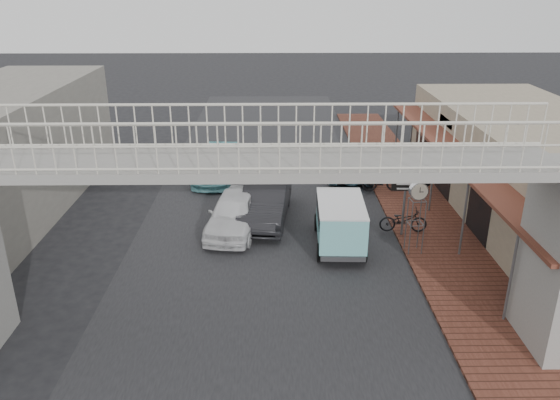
{
  "coord_description": "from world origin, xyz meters",
  "views": [
    {
      "loc": [
        0.29,
        -16.15,
        9.12
      ],
      "look_at": [
        0.55,
        2.01,
        1.8
      ],
      "focal_mm": 35.0,
      "sensor_mm": 36.0,
      "label": 1
    }
  ],
  "objects_px": {
    "angkot_van": "(340,217)",
    "motorcycle_near": "(403,220)",
    "motorcycle_far": "(382,180)",
    "angkot_curb": "(351,162)",
    "white_hatchback": "(234,212)",
    "angkot_far": "(217,166)",
    "street_clock": "(418,194)",
    "dark_sedan": "(266,201)",
    "arrow_sign": "(424,182)"
  },
  "relations": [
    {
      "from": "angkot_far",
      "to": "street_clock",
      "type": "bearing_deg",
      "value": -40.96
    },
    {
      "from": "angkot_curb",
      "to": "arrow_sign",
      "type": "distance_m",
      "value": 7.66
    },
    {
      "from": "street_clock",
      "to": "angkot_curb",
      "type": "bearing_deg",
      "value": 92.04
    },
    {
      "from": "street_clock",
      "to": "white_hatchback",
      "type": "bearing_deg",
      "value": 157.01
    },
    {
      "from": "angkot_curb",
      "to": "arrow_sign",
      "type": "xyz_separation_m",
      "value": [
        1.66,
        -7.3,
        1.63
      ]
    },
    {
      "from": "street_clock",
      "to": "arrow_sign",
      "type": "height_order",
      "value": "arrow_sign"
    },
    {
      "from": "angkot_van",
      "to": "motorcycle_near",
      "type": "height_order",
      "value": "angkot_van"
    },
    {
      "from": "dark_sedan",
      "to": "arrow_sign",
      "type": "bearing_deg",
      "value": -10.83
    },
    {
      "from": "white_hatchback",
      "to": "street_clock",
      "type": "distance_m",
      "value": 7.01
    },
    {
      "from": "angkot_curb",
      "to": "motorcycle_near",
      "type": "bearing_deg",
      "value": 105.21
    },
    {
      "from": "dark_sedan",
      "to": "street_clock",
      "type": "relative_size",
      "value": 1.86
    },
    {
      "from": "white_hatchback",
      "to": "angkot_far",
      "type": "xyz_separation_m",
      "value": [
        -1.26,
        6.0,
        -0.09
      ]
    },
    {
      "from": "angkot_curb",
      "to": "motorcycle_near",
      "type": "xyz_separation_m",
      "value": [
        1.1,
        -6.95,
        -0.07
      ]
    },
    {
      "from": "angkot_curb",
      "to": "motorcycle_far",
      "type": "xyz_separation_m",
      "value": [
        1.1,
        -2.59,
        0.01
      ]
    },
    {
      "from": "dark_sedan",
      "to": "angkot_curb",
      "type": "relative_size",
      "value": 1.06
    },
    {
      "from": "motorcycle_near",
      "to": "arrow_sign",
      "type": "height_order",
      "value": "arrow_sign"
    },
    {
      "from": "white_hatchback",
      "to": "motorcycle_far",
      "type": "relative_size",
      "value": 2.38
    },
    {
      "from": "white_hatchback",
      "to": "motorcycle_near",
      "type": "height_order",
      "value": "white_hatchback"
    },
    {
      "from": "angkot_van",
      "to": "motorcycle_near",
      "type": "bearing_deg",
      "value": 23.71
    },
    {
      "from": "motorcycle_near",
      "to": "street_clock",
      "type": "relative_size",
      "value": 0.69
    },
    {
      "from": "white_hatchback",
      "to": "angkot_van",
      "type": "bearing_deg",
      "value": -12.06
    },
    {
      "from": "motorcycle_far",
      "to": "arrow_sign",
      "type": "xyz_separation_m",
      "value": [
        0.56,
        -4.71,
        1.62
      ]
    },
    {
      "from": "dark_sedan",
      "to": "motorcycle_far",
      "type": "xyz_separation_m",
      "value": [
        5.3,
        2.89,
        -0.15
      ]
    },
    {
      "from": "white_hatchback",
      "to": "dark_sedan",
      "type": "relative_size",
      "value": 0.9
    },
    {
      "from": "motorcycle_far",
      "to": "angkot_curb",
      "type": "bearing_deg",
      "value": 19.81
    },
    {
      "from": "angkot_far",
      "to": "motorcycle_near",
      "type": "distance_m",
      "value": 10.08
    },
    {
      "from": "angkot_van",
      "to": "angkot_far",
      "type": "bearing_deg",
      "value": 127.3
    },
    {
      "from": "street_clock",
      "to": "motorcycle_far",
      "type": "bearing_deg",
      "value": 84.76
    },
    {
      "from": "angkot_far",
      "to": "street_clock",
      "type": "height_order",
      "value": "street_clock"
    },
    {
      "from": "dark_sedan",
      "to": "angkot_curb",
      "type": "xyz_separation_m",
      "value": [
        4.2,
        5.48,
        -0.16
      ]
    },
    {
      "from": "motorcycle_near",
      "to": "motorcycle_far",
      "type": "bearing_deg",
      "value": 2.92
    },
    {
      "from": "angkot_curb",
      "to": "angkot_far",
      "type": "distance_m",
      "value": 6.69
    },
    {
      "from": "white_hatchback",
      "to": "motorcycle_near",
      "type": "xyz_separation_m",
      "value": [
        6.51,
        -0.43,
        -0.18
      ]
    },
    {
      "from": "white_hatchback",
      "to": "motorcycle_near",
      "type": "distance_m",
      "value": 6.52
    },
    {
      "from": "street_clock",
      "to": "motorcycle_near",
      "type": "bearing_deg",
      "value": 84.76
    },
    {
      "from": "dark_sedan",
      "to": "arrow_sign",
      "type": "height_order",
      "value": "arrow_sign"
    },
    {
      "from": "angkot_curb",
      "to": "arrow_sign",
      "type": "relative_size",
      "value": 1.73
    },
    {
      "from": "white_hatchback",
      "to": "arrow_sign",
      "type": "distance_m",
      "value": 7.27
    },
    {
      "from": "white_hatchback",
      "to": "motorcycle_far",
      "type": "xyz_separation_m",
      "value": [
        6.51,
        3.93,
        -0.1
      ]
    },
    {
      "from": "angkot_far",
      "to": "street_clock",
      "type": "distance_m",
      "value": 11.33
    },
    {
      "from": "motorcycle_far",
      "to": "angkot_far",
      "type": "bearing_deg",
      "value": 71.93
    },
    {
      "from": "dark_sedan",
      "to": "angkot_curb",
      "type": "height_order",
      "value": "dark_sedan"
    },
    {
      "from": "motorcycle_far",
      "to": "angkot_van",
      "type": "bearing_deg",
      "value": 151.21
    },
    {
      "from": "dark_sedan",
      "to": "street_clock",
      "type": "xyz_separation_m",
      "value": [
        5.3,
        -3.13,
        1.48
      ]
    },
    {
      "from": "white_hatchback",
      "to": "angkot_far",
      "type": "height_order",
      "value": "white_hatchback"
    },
    {
      "from": "arrow_sign",
      "to": "angkot_curb",
      "type": "bearing_deg",
      "value": 105.74
    },
    {
      "from": "dark_sedan",
      "to": "motorcycle_far",
      "type": "bearing_deg",
      "value": 35.02
    },
    {
      "from": "motorcycle_near",
      "to": "motorcycle_far",
      "type": "height_order",
      "value": "motorcycle_far"
    },
    {
      "from": "dark_sedan",
      "to": "motorcycle_near",
      "type": "distance_m",
      "value": 5.51
    },
    {
      "from": "dark_sedan",
      "to": "angkot_far",
      "type": "distance_m",
      "value": 5.54
    }
  ]
}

